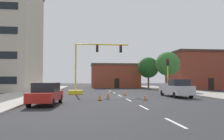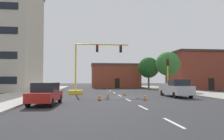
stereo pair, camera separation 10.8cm
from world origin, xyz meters
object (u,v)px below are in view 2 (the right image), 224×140
tree_right_mid (168,64)px  tree_right_far (149,68)px  traffic_cone_roadside_d (108,94)px  sedan_red_near_left (46,94)px  pickup_truck_silver (176,88)px  traffic_cone_roadside_b (125,93)px  traffic_light_pole_right (168,68)px  traffic_signal_gantry (83,78)px  traffic_cone_roadside_a (145,97)px  traffic_cone_roadside_c (99,97)px

tree_right_mid → tree_right_far: (0.41, 12.17, 0.06)m
tree_right_mid → traffic_cone_roadside_d: 14.47m
tree_right_far → sedan_red_near_left: bearing=-120.8°
pickup_truck_silver → traffic_cone_roadside_b: 6.22m
tree_right_mid → traffic_cone_roadside_b: 11.13m
traffic_light_pole_right → traffic_signal_gantry: bearing=175.8°
traffic_cone_roadside_b → traffic_cone_roadside_d: bearing=-131.3°
sedan_red_near_left → traffic_cone_roadside_a: sedan_red_near_left is taller
tree_right_far → traffic_cone_roadside_d: tree_right_far is taller
tree_right_mid → tree_right_far: size_ratio=0.95×
traffic_signal_gantry → sedan_red_near_left: 11.99m
pickup_truck_silver → traffic_cone_roadside_d: 7.78m
traffic_cone_roadside_c → pickup_truck_silver: bearing=18.9°
tree_right_far → sedan_red_near_left: (-16.47, -27.67, -3.63)m
tree_right_mid → tree_right_far: 12.18m
pickup_truck_silver → traffic_cone_roadside_c: 9.41m
traffic_light_pole_right → pickup_truck_silver: size_ratio=0.88×
pickup_truck_silver → traffic_signal_gantry: bearing=152.5°
pickup_truck_silver → traffic_light_pole_right: bearing=79.0°
traffic_cone_roadside_b → traffic_cone_roadside_d: traffic_cone_roadside_d is taller
tree_right_mid → traffic_light_pole_right: bearing=-111.3°
traffic_light_pole_right → tree_right_far: (2.26, 16.91, 0.99)m
traffic_signal_gantry → tree_right_far: bearing=49.4°
traffic_cone_roadside_a → traffic_signal_gantry: bearing=124.6°
pickup_truck_silver → tree_right_mid: bearing=73.7°
traffic_light_pole_right → sedan_red_near_left: (-14.20, -10.76, -2.64)m
traffic_light_pole_right → traffic_cone_roadside_b: 7.24m
tree_right_far → traffic_cone_roadside_b: bearing=-114.7°
tree_right_mid → traffic_cone_roadside_a: size_ratio=9.76×
traffic_light_pole_right → pickup_truck_silver: (-0.91, -4.69, -2.55)m
traffic_signal_gantry → pickup_truck_silver: 12.02m
traffic_signal_gantry → traffic_cone_roadside_b: traffic_signal_gantry is taller
traffic_signal_gantry → traffic_light_pole_right: size_ratio=1.69×
traffic_cone_roadside_c → traffic_light_pole_right: bearing=38.3°
traffic_light_pole_right → tree_right_mid: size_ratio=0.75×
traffic_cone_roadside_a → pickup_truck_silver: bearing=35.7°
tree_right_mid → traffic_signal_gantry: bearing=-163.7°
traffic_signal_gantry → traffic_light_pole_right: 11.62m
traffic_cone_roadside_b → pickup_truck_silver: bearing=-29.7°
tree_right_mid → traffic_cone_roadside_d: size_ratio=8.95×
tree_right_far → traffic_cone_roadside_d: bearing=-117.2°
traffic_signal_gantry → traffic_cone_roadside_b: 6.08m
traffic_light_pole_right → traffic_cone_roadside_b: size_ratio=7.68×
tree_right_far → sedan_red_near_left: 32.40m
tree_right_far → traffic_cone_roadside_c: bearing=-116.1°
traffic_cone_roadside_a → traffic_cone_roadside_b: 6.38m
tree_right_mid → traffic_cone_roadside_b: tree_right_mid is taller
traffic_light_pole_right → traffic_cone_roadside_b: traffic_light_pole_right is taller
traffic_cone_roadside_d → traffic_light_pole_right: bearing=26.5°
traffic_signal_gantry → traffic_light_pole_right: (11.51, -0.84, 1.34)m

